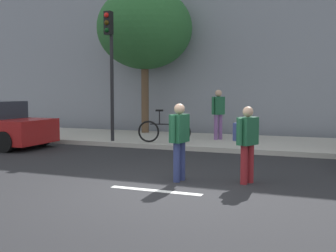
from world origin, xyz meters
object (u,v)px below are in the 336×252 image
(pedestrian_near_pole, at_px, (218,110))
(bicycle_leaning, at_px, (164,131))
(street_tree, at_px, (145,29))
(traffic_light, at_px, (110,55))
(pedestrian_with_backpack, at_px, (247,138))
(pedestrian_tallest, at_px, (179,136))

(pedestrian_near_pole, distance_m, bicycle_leaning, 2.18)
(street_tree, distance_m, pedestrian_near_pole, 4.85)
(traffic_light, distance_m, street_tree, 3.40)
(pedestrian_with_backpack, bearing_deg, pedestrian_tallest, -167.44)
(pedestrian_tallest, relative_size, bicycle_leaning, 0.90)
(street_tree, height_order, bicycle_leaning, street_tree)
(traffic_light, relative_size, bicycle_leaning, 2.45)
(traffic_light, xyz_separation_m, pedestrian_near_pole, (3.26, 1.80, -1.87))
(pedestrian_tallest, xyz_separation_m, pedestrian_near_pole, (-0.74, 6.10, 0.24))
(bicycle_leaning, bearing_deg, pedestrian_with_backpack, -50.98)
(pedestrian_near_pole, relative_size, bicycle_leaning, 0.99)
(traffic_light, distance_m, bicycle_leaning, 3.11)
(pedestrian_near_pole, xyz_separation_m, bicycle_leaning, (-1.44, -1.51, -0.63))
(traffic_light, xyz_separation_m, bicycle_leaning, (1.82, 0.29, -2.51))
(pedestrian_tallest, xyz_separation_m, pedestrian_with_backpack, (1.31, 0.29, -0.02))
(traffic_light, height_order, pedestrian_tallest, traffic_light)
(bicycle_leaning, bearing_deg, street_tree, 124.81)
(pedestrian_near_pole, height_order, bicycle_leaning, pedestrian_near_pole)
(bicycle_leaning, bearing_deg, traffic_light, -170.90)
(pedestrian_with_backpack, relative_size, pedestrian_near_pole, 0.88)
(pedestrian_near_pole, bearing_deg, traffic_light, -151.01)
(street_tree, relative_size, pedestrian_tallest, 3.69)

